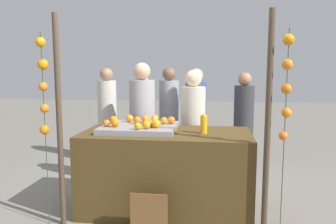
# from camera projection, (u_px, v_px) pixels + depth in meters

# --- Properties ---
(ground_plane) EXTENTS (24.00, 24.00, 0.00)m
(ground_plane) POSITION_uv_depth(u_px,v_px,m) (166.00, 209.00, 3.82)
(ground_plane) COLOR gray
(stall_counter) EXTENTS (1.84, 0.89, 0.89)m
(stall_counter) POSITION_uv_depth(u_px,v_px,m) (166.00, 171.00, 3.76)
(stall_counter) COLOR #4C3819
(stall_counter) RESTS_ON ground_plane
(orange_tray) EXTENTS (0.82, 0.69, 0.06)m
(orange_tray) POSITION_uv_depth(u_px,v_px,m) (139.00, 128.00, 3.78)
(orange_tray) COLOR gray
(orange_tray) RESTS_ON stall_counter
(orange_0) EXTENTS (0.08, 0.08, 0.08)m
(orange_0) POSITION_uv_depth(u_px,v_px,m) (171.00, 120.00, 3.86)
(orange_0) COLOR orange
(orange_0) RESTS_ON orange_tray
(orange_1) EXTENTS (0.08, 0.08, 0.08)m
(orange_1) POSITION_uv_depth(u_px,v_px,m) (164.00, 121.00, 3.85)
(orange_1) COLOR orange
(orange_1) RESTS_ON orange_tray
(orange_2) EXTENTS (0.09, 0.09, 0.09)m
(orange_2) POSITION_uv_depth(u_px,v_px,m) (146.00, 125.00, 3.55)
(orange_2) COLOR orange
(orange_2) RESTS_ON orange_tray
(orange_3) EXTENTS (0.09, 0.09, 0.09)m
(orange_3) POSITION_uv_depth(u_px,v_px,m) (113.00, 120.00, 3.89)
(orange_3) COLOR orange
(orange_3) RESTS_ON orange_tray
(orange_4) EXTENTS (0.08, 0.08, 0.08)m
(orange_4) POSITION_uv_depth(u_px,v_px,m) (137.00, 120.00, 3.86)
(orange_4) COLOR orange
(orange_4) RESTS_ON orange_tray
(orange_5) EXTENTS (0.09, 0.09, 0.09)m
(orange_5) POSITION_uv_depth(u_px,v_px,m) (115.00, 123.00, 3.66)
(orange_5) COLOR orange
(orange_5) RESTS_ON orange_tray
(orange_6) EXTENTS (0.08, 0.08, 0.08)m
(orange_6) POSITION_uv_depth(u_px,v_px,m) (155.00, 118.00, 3.99)
(orange_6) COLOR orange
(orange_6) RESTS_ON orange_tray
(orange_7) EXTENTS (0.08, 0.08, 0.08)m
(orange_7) POSITION_uv_depth(u_px,v_px,m) (154.00, 121.00, 3.84)
(orange_7) COLOR orange
(orange_7) RESTS_ON orange_tray
(orange_8) EXTENTS (0.09, 0.09, 0.09)m
(orange_8) POSITION_uv_depth(u_px,v_px,m) (130.00, 118.00, 3.99)
(orange_8) COLOR orange
(orange_8) RESTS_ON orange_tray
(orange_9) EXTENTS (0.08, 0.08, 0.08)m
(orange_9) POSITION_uv_depth(u_px,v_px,m) (150.00, 124.00, 3.65)
(orange_9) COLOR orange
(orange_9) RESTS_ON orange_tray
(orange_10) EXTENTS (0.09, 0.09, 0.09)m
(orange_10) POSITION_uv_depth(u_px,v_px,m) (156.00, 124.00, 3.60)
(orange_10) COLOR orange
(orange_10) RESTS_ON orange_tray
(orange_11) EXTENTS (0.08, 0.08, 0.08)m
(orange_11) POSITION_uv_depth(u_px,v_px,m) (146.00, 120.00, 3.87)
(orange_11) COLOR orange
(orange_11) RESTS_ON orange_tray
(orange_12) EXTENTS (0.07, 0.07, 0.07)m
(orange_12) POSITION_uv_depth(u_px,v_px,m) (107.00, 123.00, 3.69)
(orange_12) COLOR orange
(orange_12) RESTS_ON orange_tray
(orange_13) EXTENTS (0.09, 0.09, 0.09)m
(orange_13) POSITION_uv_depth(u_px,v_px,m) (146.00, 119.00, 3.96)
(orange_13) COLOR orange
(orange_13) RESTS_ON orange_tray
(orange_14) EXTENTS (0.08, 0.08, 0.08)m
(orange_14) POSITION_uv_depth(u_px,v_px,m) (138.00, 126.00, 3.50)
(orange_14) COLOR orange
(orange_14) RESTS_ON orange_tray
(juice_bottle) EXTENTS (0.07, 0.07, 0.21)m
(juice_bottle) POSITION_uv_depth(u_px,v_px,m) (204.00, 124.00, 3.60)
(juice_bottle) COLOR #EFA815
(juice_bottle) RESTS_ON stall_counter
(chalkboard_sign) EXTENTS (0.36, 0.03, 0.43)m
(chalkboard_sign) POSITION_uv_depth(u_px,v_px,m) (149.00, 216.00, 3.19)
(chalkboard_sign) COLOR brown
(chalkboard_sign) RESTS_ON ground_plane
(vendor_left) EXTENTS (0.33, 0.33, 1.65)m
(vendor_left) POSITION_uv_depth(u_px,v_px,m) (142.00, 130.00, 4.44)
(vendor_left) COLOR #99999E
(vendor_left) RESTS_ON ground_plane
(vendor_right) EXTENTS (0.31, 0.31, 1.56)m
(vendor_right) POSITION_uv_depth(u_px,v_px,m) (193.00, 135.00, 4.35)
(vendor_right) COLOR beige
(vendor_right) RESTS_ON ground_plane
(crowd_person_0) EXTENTS (0.32, 0.32, 1.59)m
(crowd_person_0) POSITION_uv_depth(u_px,v_px,m) (169.00, 119.00, 5.57)
(crowd_person_0) COLOR #99999E
(crowd_person_0) RESTS_ON ground_plane
(crowd_person_1) EXTENTS (0.30, 0.30, 1.51)m
(crowd_person_1) POSITION_uv_depth(u_px,v_px,m) (243.00, 125.00, 5.24)
(crowd_person_1) COLOR #333338
(crowd_person_1) RESTS_ON ground_plane
(crowd_person_2) EXTENTS (0.30, 0.30, 1.49)m
(crowd_person_2) POSITION_uv_depth(u_px,v_px,m) (142.00, 125.00, 5.26)
(crowd_person_2) COLOR #333338
(crowd_person_2) RESTS_ON ground_plane
(crowd_person_3) EXTENTS (0.32, 0.32, 1.58)m
(crowd_person_3) POSITION_uv_depth(u_px,v_px,m) (107.00, 118.00, 5.74)
(crowd_person_3) COLOR beige
(crowd_person_3) RESTS_ON ground_plane
(crowd_person_4) EXTENTS (0.31, 0.31, 1.57)m
(crowd_person_4) POSITION_uv_depth(u_px,v_px,m) (196.00, 123.00, 5.21)
(crowd_person_4) COLOR #384C8C
(crowd_person_4) RESTS_ON ground_plane
(canopy_post_left) EXTENTS (0.06, 0.06, 2.11)m
(canopy_post_left) POSITION_uv_depth(u_px,v_px,m) (59.00, 123.00, 3.33)
(canopy_post_left) COLOR #473828
(canopy_post_left) RESTS_ON ground_plane
(canopy_post_right) EXTENTS (0.06, 0.06, 2.11)m
(canopy_post_right) POSITION_uv_depth(u_px,v_px,m) (268.00, 127.00, 3.07)
(canopy_post_right) COLOR #473828
(canopy_post_right) RESTS_ON ground_plane
(garland_strand_left) EXTENTS (0.11, 0.12, 1.93)m
(garland_strand_left) POSITION_uv_depth(u_px,v_px,m) (43.00, 84.00, 3.29)
(garland_strand_left) COLOR #2D4C23
(garland_strand_left) RESTS_ON ground_plane
(garland_strand_right) EXTENTS (0.11, 0.10, 1.93)m
(garland_strand_right) POSITION_uv_depth(u_px,v_px,m) (287.00, 83.00, 2.97)
(garland_strand_right) COLOR #2D4C23
(garland_strand_right) RESTS_ON ground_plane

